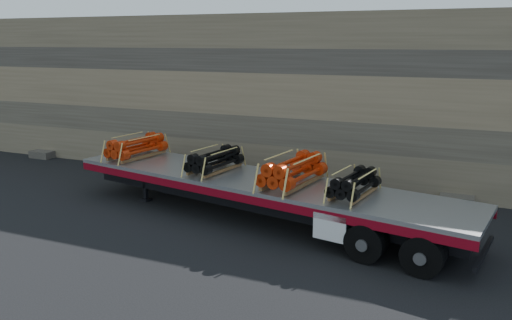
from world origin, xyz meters
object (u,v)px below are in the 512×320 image
Objects in this scene: trailer at (257,199)px; bundle_front at (137,147)px; bundle_midfront at (215,161)px; bundle_midrear at (293,171)px; bundle_rear at (354,184)px.

bundle_front reaches higher than trailer.
bundle_midfront is (-1.73, 0.33, 1.09)m from trailer.
bundle_midrear is at bearing 0.00° from trailer.
trailer is 3.60m from bundle_rear.
bundle_midrear is (6.88, -1.30, 0.03)m from bundle_front.
trailer is 7.27× the size of bundle_rear.
bundle_front is (-5.54, 1.05, 1.13)m from trailer.
bundle_front is 1.09× the size of bundle_midfront.
bundle_midrear reaches higher than bundle_midfront.
bundle_midrear is at bearing -180.00° from bundle_rear.
trailer is 5.75× the size of bundle_midrear.
trailer is 6.21× the size of bundle_front.
bundle_midfront is 5.20m from bundle_rear.
bundle_midfront is at bearing -180.00° from bundle_rear.
bundle_midfront is at bearing 180.00° from trailer.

